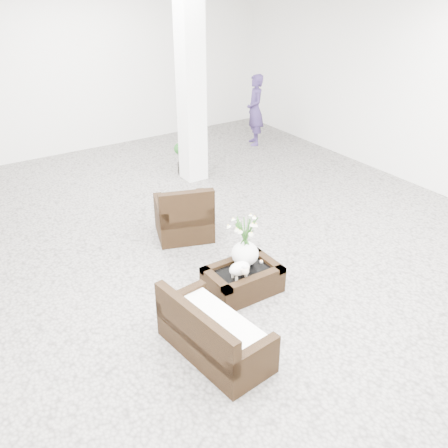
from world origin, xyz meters
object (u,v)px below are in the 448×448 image
armchair (183,209)px  loveseat (215,326)px  topiary (185,140)px  coffee_table (243,281)px

armchair → loveseat: size_ratio=0.66×
topiary → armchair: bearing=-120.0°
loveseat → topiary: (2.22, 4.58, 0.33)m
coffee_table → loveseat: loveseat is taller
armchair → loveseat: (-0.98, -2.44, -0.08)m
coffee_table → armchair: size_ratio=1.06×
armchair → topiary: size_ratio=0.63×
loveseat → topiary: 5.10m
coffee_table → loveseat: (-0.88, -0.75, 0.19)m
coffee_table → topiary: topiary is taller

